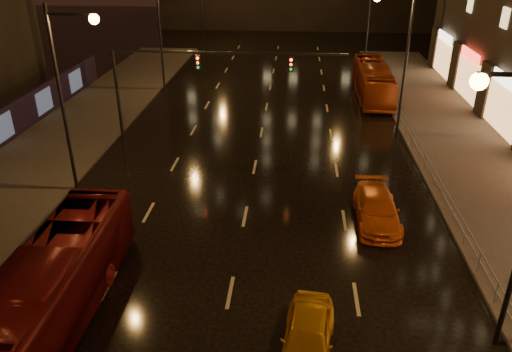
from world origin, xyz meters
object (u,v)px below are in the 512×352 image
at_px(bus_red, 54,286).
at_px(taxi_far, 377,209).
at_px(bus_curb, 373,81).
at_px(taxi_near, 307,337).

distance_m(bus_red, taxi_far, 14.98).
height_order(bus_curb, taxi_far, bus_curb).
xyz_separation_m(bus_curb, taxi_far, (-2.48, -21.27, -0.77)).
bearing_deg(bus_red, taxi_near, -6.82).
height_order(bus_red, taxi_far, bus_red).
height_order(bus_red, taxi_near, bus_red).
relative_size(bus_red, taxi_far, 2.20).
bearing_deg(bus_red, taxi_far, 31.77).
xyz_separation_m(bus_red, taxi_near, (9.12, -1.00, -0.80)).
relative_size(taxi_near, taxi_far, 0.85).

